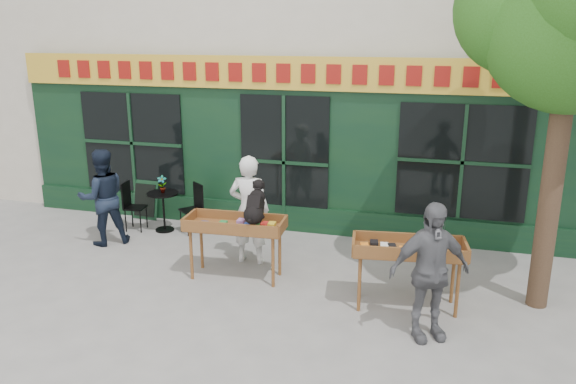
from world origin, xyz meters
name	(u,v)px	position (x,y,z in m)	size (l,w,h in m)	color
ground	(243,278)	(0.00, 0.00, 0.00)	(80.00, 80.00, 0.00)	slate
book_cart_center	(235,228)	(-0.12, 0.01, 0.82)	(1.53, 0.71, 0.99)	brown
dog	(255,201)	(0.23, -0.04, 1.29)	(0.34, 0.60, 0.60)	black
woman	(249,210)	(-0.12, 0.66, 0.91)	(0.66, 0.44, 1.82)	silver
book_cart_right	(409,252)	(2.52, -0.27, 0.82)	(1.57, 0.82, 0.99)	brown
man_right	(429,272)	(2.82, -1.02, 0.89)	(1.04, 0.43, 1.78)	#535458
bistro_table	(163,204)	(-2.22, 1.63, 0.54)	(0.60, 0.60, 0.76)	black
bistro_chair_left	(131,202)	(-2.86, 1.52, 0.56)	(0.41, 0.40, 0.95)	black
bistro_chair_right	(195,204)	(-1.61, 1.75, 0.56)	(0.51, 0.51, 0.95)	black
potted_plant	(162,184)	(-2.22, 1.63, 0.93)	(0.18, 0.12, 0.34)	gray
man_left	(103,197)	(-2.92, 0.73, 0.87)	(0.85, 0.66, 1.75)	black
chalkboard	(145,200)	(-2.94, 2.19, 0.40)	(0.57, 0.22, 0.79)	black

